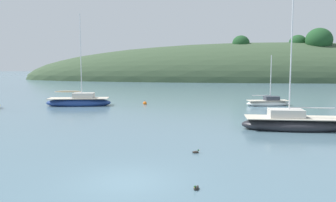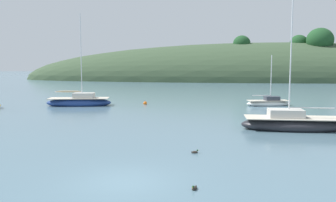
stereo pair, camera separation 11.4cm
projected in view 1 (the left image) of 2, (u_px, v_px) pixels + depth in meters
ground_plane at (126, 181)px, 14.51m from camera, size 400.00×400.00×0.00m
far_shoreline_hill at (275, 80)px, 103.80m from camera, size 150.00×36.00×25.06m
sailboat_white_near at (268, 103)px, 40.64m from camera, size 5.21×2.51×5.91m
sailboat_teal_outer at (79, 102)px, 40.65m from camera, size 7.57×3.53×10.60m
sailboat_red_portside at (293, 124)px, 25.86m from camera, size 7.57×2.75×10.50m
mooring_buoy_inner at (145, 103)px, 41.97m from camera, size 0.44×0.44×0.54m
duck_straggler at (196, 188)px, 13.59m from camera, size 0.28×0.42×0.24m
duck_lead at (196, 152)px, 19.11m from camera, size 0.43×0.24×0.24m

